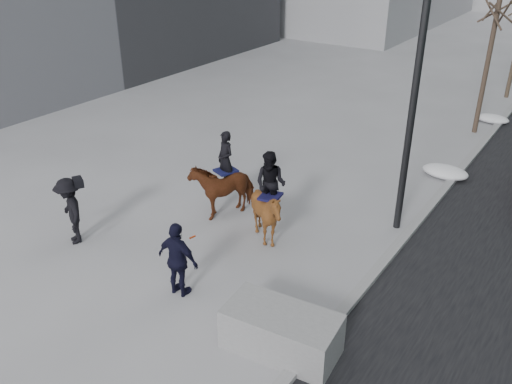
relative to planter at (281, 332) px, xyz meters
The scene contains 10 objects.
ground 2.98m from the planter, 147.36° to the left, with size 120.00×120.00×0.00m, color gray.
curb 11.61m from the planter, 87.46° to the left, with size 0.25×90.00×0.12m, color gray.
planter is the anchor object (origin of this frame).
tree_near 14.41m from the planter, 90.35° to the left, with size 1.20×1.20×5.44m, color #34271E, non-canonical shape.
mounted_left 5.69m from the planter, 138.44° to the left, with size 1.39×1.97×2.32m.
mounted_right 3.93m from the planter, 127.09° to the left, with size 1.50×1.63×2.41m.
feeder 2.79m from the planter, behind, with size 1.04×0.88×1.75m.
camera_crew 6.42m from the planter, behind, with size 1.31×1.11×1.75m.
lamppost 7.41m from the planter, 88.89° to the left, with size 0.25×2.15×9.09m.
snow_piles 12.01m from the planter, 88.98° to the left, with size 1.44×7.09×0.37m.
Camera 1 is at (6.55, -8.38, 7.39)m, focal length 38.00 mm.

